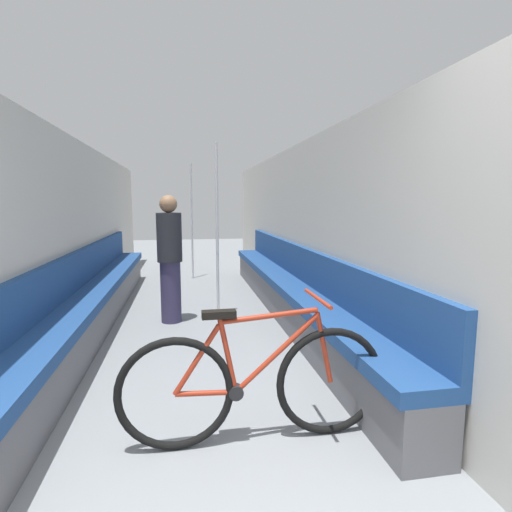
# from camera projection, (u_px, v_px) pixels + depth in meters

# --- Properties ---
(wall_left) EXTENTS (0.10, 10.77, 2.22)m
(wall_left) POSITION_uv_depth(u_px,v_px,m) (68.00, 234.00, 4.50)
(wall_left) COLOR beige
(wall_left) RESTS_ON ground
(wall_right) EXTENTS (0.10, 10.77, 2.22)m
(wall_right) POSITION_uv_depth(u_px,v_px,m) (309.00, 231.00, 5.00)
(wall_right) COLOR beige
(wall_right) RESTS_ON ground
(bench_seat_row_left) EXTENTS (0.41, 6.19, 0.91)m
(bench_seat_row_left) POSITION_uv_depth(u_px,v_px,m) (94.00, 300.00, 4.71)
(bench_seat_row_left) COLOR #5B5B60
(bench_seat_row_left) RESTS_ON ground
(bench_seat_row_right) EXTENTS (0.41, 6.19, 0.91)m
(bench_seat_row_right) POSITION_uv_depth(u_px,v_px,m) (289.00, 292.00, 5.12)
(bench_seat_row_right) COLOR #5B5B60
(bench_seat_row_right) RESTS_ON ground
(bicycle) EXTENTS (1.65, 0.46, 0.90)m
(bicycle) POSITION_uv_depth(u_px,v_px,m) (255.00, 384.00, 2.42)
(bicycle) COLOR black
(bicycle) RESTS_ON ground
(grab_pole_near) EXTENTS (0.08, 0.08, 2.20)m
(grab_pole_near) POSITION_uv_depth(u_px,v_px,m) (192.00, 223.00, 7.65)
(grab_pole_near) COLOR gray
(grab_pole_near) RESTS_ON ground
(grab_pole_far) EXTENTS (0.08, 0.08, 2.20)m
(grab_pole_far) POSITION_uv_depth(u_px,v_px,m) (217.00, 234.00, 5.04)
(grab_pole_far) COLOR gray
(grab_pole_far) RESTS_ON ground
(passenger_standing) EXTENTS (0.30, 0.30, 1.55)m
(passenger_standing) POSITION_uv_depth(u_px,v_px,m) (170.00, 258.00, 4.83)
(passenger_standing) COLOR #332D4C
(passenger_standing) RESTS_ON ground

